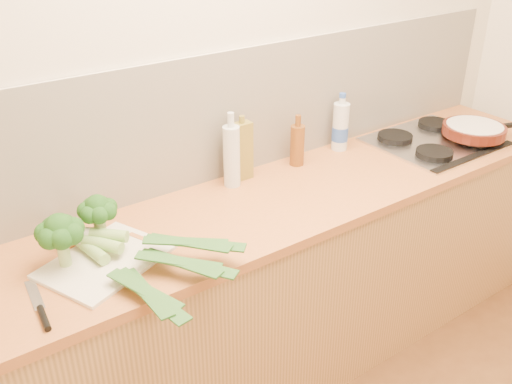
# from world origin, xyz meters

# --- Properties ---
(room_shell) EXTENTS (3.50, 3.50, 3.50)m
(room_shell) POSITION_xyz_m (0.00, 1.49, 1.17)
(room_shell) COLOR beige
(room_shell) RESTS_ON ground
(counter) EXTENTS (3.20, 0.62, 0.90)m
(counter) POSITION_xyz_m (0.00, 1.20, 0.45)
(counter) COLOR tan
(counter) RESTS_ON ground
(gas_hob) EXTENTS (0.58, 0.50, 0.04)m
(gas_hob) POSITION_xyz_m (1.02, 1.20, 0.91)
(gas_hob) COLOR silver
(gas_hob) RESTS_ON counter
(chopping_board) EXTENTS (0.48, 0.42, 0.01)m
(chopping_board) POSITION_xyz_m (-0.69, 1.17, 0.91)
(chopping_board) COLOR beige
(chopping_board) RESTS_ON counter
(broccoli_left) EXTENTS (0.16, 0.16, 0.19)m
(broccoli_left) POSITION_xyz_m (-0.81, 1.21, 1.04)
(broccoli_left) COLOR #8EAD65
(broccoli_left) RESTS_ON chopping_board
(broccoli_right) EXTENTS (0.14, 0.14, 0.18)m
(broccoli_right) POSITION_xyz_m (-0.66, 1.28, 1.03)
(broccoli_right) COLOR #8EAD65
(broccoli_right) RESTS_ON chopping_board
(leek_front) EXTENTS (0.17, 0.73, 0.04)m
(leek_front) POSITION_xyz_m (-0.71, 1.15, 0.94)
(leek_front) COLOR white
(leek_front) RESTS_ON chopping_board
(leek_mid) EXTENTS (0.41, 0.59, 0.04)m
(leek_mid) POSITION_xyz_m (-0.64, 1.13, 0.95)
(leek_mid) COLOR white
(leek_mid) RESTS_ON chopping_board
(leek_back) EXTENTS (0.47, 0.48, 0.04)m
(leek_back) POSITION_xyz_m (-0.60, 1.15, 0.97)
(leek_back) COLOR white
(leek_back) RESTS_ON chopping_board
(chefs_knife) EXTENTS (0.05, 0.27, 0.02)m
(chefs_knife) POSITION_xyz_m (-0.95, 1.02, 0.91)
(chefs_knife) COLOR silver
(chefs_knife) RESTS_ON counter
(skillet) EXTENTS (0.43, 0.30, 0.05)m
(skillet) POSITION_xyz_m (1.18, 1.10, 0.96)
(skillet) COLOR #4D180C
(skillet) RESTS_ON gas_hob
(oil_tin) EXTENTS (0.08, 0.05, 0.28)m
(oil_tin) POSITION_xyz_m (0.03, 1.43, 1.03)
(oil_tin) COLOR olive
(oil_tin) RESTS_ON counter
(glass_bottle) EXTENTS (0.07, 0.07, 0.32)m
(glass_bottle) POSITION_xyz_m (-0.04, 1.40, 1.04)
(glass_bottle) COLOR silver
(glass_bottle) RESTS_ON counter
(amber_bottle) EXTENTS (0.06, 0.06, 0.23)m
(amber_bottle) POSITION_xyz_m (0.31, 1.40, 1.00)
(amber_bottle) COLOR brown
(amber_bottle) RESTS_ON counter
(water_bottle) EXTENTS (0.08, 0.08, 0.26)m
(water_bottle) POSITION_xyz_m (0.59, 1.42, 1.01)
(water_bottle) COLOR silver
(water_bottle) RESTS_ON counter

